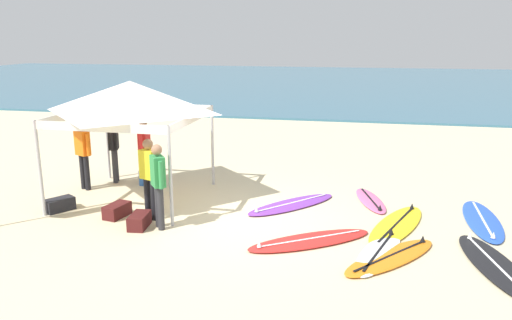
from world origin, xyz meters
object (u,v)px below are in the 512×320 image
object	(u,v)px
person_orange	(83,151)
surfboard_yellow	(397,225)
surfboard_white	(379,252)
cooler_box	(150,177)
person_yellow	(149,173)
person_red	(144,146)
surfboard_blue	(482,220)
gear_bag_on_sand	(117,210)
person_black	(114,145)
surfboard_purple	(292,204)
gear_bag_by_pole	(60,204)
canopy_tent	(131,97)
surfboard_black	(494,265)
surfboard_red	(310,240)
surfboard_pink	(371,200)
surfboard_orange	(391,257)
gear_bag_near_tent	(139,221)
person_green	(158,181)

from	to	relation	value
person_orange	surfboard_yellow	bearing A→B (deg)	-7.64
surfboard_white	cooler_box	bearing A→B (deg)	151.11
surfboard_white	cooler_box	xyz separation A→B (m)	(-5.62, 3.10, 0.16)
surfboard_white	person_yellow	size ratio (longest dim) A/B	1.27
person_red	surfboard_blue	bearing A→B (deg)	-8.23
gear_bag_on_sand	cooler_box	distance (m)	2.33
gear_bag_on_sand	person_black	bearing A→B (deg)	117.51
surfboard_yellow	person_black	xyz separation A→B (m)	(-7.00, 1.74, 0.95)
surfboard_purple	gear_bag_by_pole	bearing A→B (deg)	-164.81
canopy_tent	person_yellow	distance (m)	2.03
surfboard_yellow	surfboard_black	xyz separation A→B (m)	(1.48, -1.51, 0.00)
surfboard_white	person_black	world-z (taller)	person_black
gear_bag_on_sand	surfboard_white	bearing A→B (deg)	-8.28
surfboard_yellow	person_red	xyz separation A→B (m)	(-6.16, 1.77, 0.95)
surfboard_red	person_black	world-z (taller)	person_black
surfboard_red	surfboard_black	size ratio (longest dim) A/B	0.94
surfboard_red	person_black	xyz separation A→B (m)	(-5.36, 2.87, 0.95)
gear_bag_on_sand	cooler_box	size ratio (longest dim) A/B	1.20
surfboard_pink	surfboard_white	bearing A→B (deg)	-88.02
canopy_tent	cooler_box	xyz separation A→B (m)	(-0.13, 1.12, -2.19)
surfboard_blue	person_red	distance (m)	8.04
surfboard_black	person_orange	world-z (taller)	person_orange
surfboard_yellow	person_black	distance (m)	7.27
surfboard_blue	surfboard_white	bearing A→B (deg)	-136.48
surfboard_purple	person_red	distance (m)	4.15
person_red	person_black	size ratio (longest dim) A/B	1.00
surfboard_red	person_red	world-z (taller)	person_red
person_black	gear_bag_by_pole	xyz separation A→B (m)	(-0.18, -2.28, -0.85)
surfboard_orange	person_black	world-z (taller)	person_black
surfboard_black	person_black	distance (m)	9.12
surfboard_white	person_black	bearing A→B (deg)	154.49
surfboard_red	surfboard_black	xyz separation A→B (m)	(3.11, -0.38, -0.00)
person_red	gear_bag_on_sand	distance (m)	2.57
surfboard_white	person_red	distance (m)	6.65
person_orange	gear_bag_near_tent	xyz separation A→B (m)	(2.38, -2.08, -0.85)
person_orange	gear_bag_on_sand	size ratio (longest dim) A/B	2.85
person_yellow	person_orange	world-z (taller)	same
surfboard_black	gear_bag_near_tent	bearing A→B (deg)	176.29
surfboard_purple	person_green	size ratio (longest dim) A/B	1.30
surfboard_red	surfboard_black	bearing A→B (deg)	-7.04
surfboard_blue	gear_bag_by_pole	size ratio (longest dim) A/B	4.17
person_black	surfboard_orange	bearing A→B (deg)	-25.79
surfboard_yellow	person_orange	world-z (taller)	person_orange
canopy_tent	gear_bag_by_pole	distance (m)	2.82
surfboard_blue	surfboard_pink	world-z (taller)	same
surfboard_pink	person_yellow	size ratio (longest dim) A/B	1.09
surfboard_blue	gear_bag_by_pole	bearing A→B (deg)	-172.62
surfboard_blue	gear_bag_near_tent	distance (m)	7.00
surfboard_black	person_yellow	size ratio (longest dim) A/B	1.53
surfboard_black	person_orange	bearing A→B (deg)	164.28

